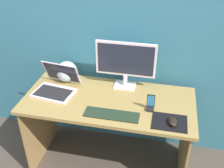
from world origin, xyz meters
TOP-DOWN VIEW (x-y plane):
  - ground_plane at (0.00, 0.00)m, footprint 8.00×8.00m
  - wall_back at (0.00, 0.40)m, footprint 6.00×0.04m
  - desk at (0.00, 0.00)m, footprint 1.37×0.64m
  - monitor at (0.09, 0.22)m, footprint 0.50×0.14m
  - laptop at (-0.45, 0.03)m, footprint 0.36×0.35m
  - fishbowl at (-0.42, 0.21)m, footprint 0.19×0.19m
  - keyboard_external at (0.07, -0.19)m, footprint 0.41×0.12m
  - mousepad at (0.49, -0.19)m, footprint 0.25×0.20m
  - mouse at (0.51, -0.20)m, footprint 0.07×0.11m
  - phone_in_dock at (0.34, -0.07)m, footprint 0.06×0.05m

SIDE VIEW (x-z plane):
  - ground_plane at x=0.00m, z-range 0.00..0.00m
  - desk at x=0.00m, z-range 0.21..0.93m
  - mousepad at x=0.49m, z-range 0.72..0.72m
  - keyboard_external at x=0.07m, z-range 0.72..0.73m
  - mouse at x=0.51m, z-range 0.72..0.76m
  - laptop at x=-0.45m, z-range 0.65..0.87m
  - phone_in_dock at x=0.34m, z-range 0.70..0.84m
  - fishbowl at x=-0.42m, z-range 0.71..0.90m
  - monitor at x=0.09m, z-range 0.74..1.15m
  - wall_back at x=0.00m, z-range 0.00..2.50m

